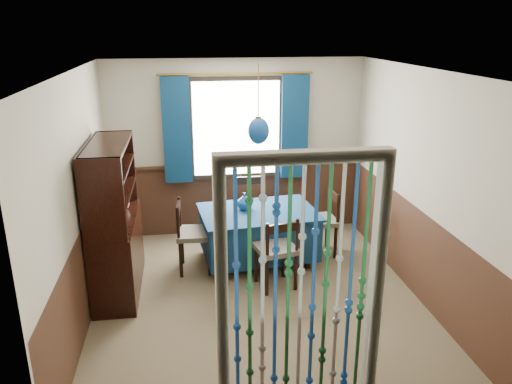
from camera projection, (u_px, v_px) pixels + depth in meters
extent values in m
plane|color=brown|center=(257.00, 298.00, 5.61)|extent=(4.00, 4.00, 0.00)
plane|color=silver|center=(258.00, 71.00, 4.81)|extent=(4.00, 4.00, 0.00)
plane|color=#C0B69D|center=(236.00, 149.00, 7.08)|extent=(3.60, 0.00, 3.60)
plane|color=#C0B69D|center=(303.00, 288.00, 3.33)|extent=(3.60, 0.00, 3.60)
plane|color=#C0B69D|center=(79.00, 202.00, 4.95)|extent=(0.00, 4.00, 4.00)
plane|color=#C0B69D|center=(420.00, 185.00, 5.46)|extent=(0.00, 4.00, 4.00)
plane|color=#402618|center=(237.00, 199.00, 7.31)|extent=(3.60, 0.00, 3.60)
plane|color=#402618|center=(299.00, 379.00, 3.59)|extent=(3.60, 0.00, 3.60)
plane|color=#402618|center=(88.00, 269.00, 5.19)|extent=(0.00, 4.00, 4.00)
plane|color=#402618|center=(412.00, 248.00, 5.70)|extent=(0.00, 4.00, 4.00)
cube|color=black|center=(236.00, 128.00, 6.94)|extent=(1.32, 0.12, 1.42)
cube|color=navy|center=(258.00, 233.00, 6.38)|extent=(1.47, 1.07, 0.54)
cube|color=navy|center=(258.00, 212.00, 6.28)|extent=(1.54, 1.14, 0.03)
cylinder|color=black|center=(220.00, 273.00, 6.03)|extent=(0.07, 0.07, 0.14)
cylinder|color=black|center=(308.00, 262.00, 6.29)|extent=(0.07, 0.07, 0.14)
cylinder|color=black|center=(211.00, 249.00, 6.66)|extent=(0.07, 0.07, 0.14)
cylinder|color=black|center=(291.00, 241.00, 6.92)|extent=(0.07, 0.07, 0.14)
cylinder|color=black|center=(267.00, 277.00, 5.60)|extent=(0.04, 0.04, 0.45)
cylinder|color=black|center=(296.00, 272.00, 5.72)|extent=(0.04, 0.04, 0.45)
cylinder|color=black|center=(256.00, 265.00, 5.90)|extent=(0.04, 0.04, 0.45)
cylinder|color=black|center=(284.00, 260.00, 6.02)|extent=(0.04, 0.04, 0.45)
cube|color=#5B5549|center=(276.00, 249.00, 5.73)|extent=(0.52, 0.50, 0.06)
cube|color=black|center=(283.00, 228.00, 5.47)|extent=(0.38, 0.12, 0.10)
cylinder|color=black|center=(267.00, 242.00, 5.45)|extent=(0.04, 0.04, 0.44)
cylinder|color=black|center=(297.00, 237.00, 5.57)|extent=(0.04, 0.04, 0.44)
cylinder|color=black|center=(262.00, 221.00, 7.16)|extent=(0.05, 0.05, 0.48)
cylinder|color=black|center=(235.00, 223.00, 7.11)|extent=(0.05, 0.05, 0.48)
cylinder|color=black|center=(266.00, 231.00, 6.81)|extent=(0.05, 0.05, 0.48)
cylinder|color=black|center=(238.00, 233.00, 6.76)|extent=(0.05, 0.05, 0.48)
cube|color=#5B5549|center=(250.00, 209.00, 6.87)|extent=(0.47, 0.45, 0.06)
cube|color=black|center=(248.00, 180.00, 6.94)|extent=(0.41, 0.04, 0.11)
cylinder|color=black|center=(262.00, 190.00, 7.02)|extent=(0.04, 0.04, 0.47)
cylinder|color=black|center=(235.00, 191.00, 6.96)|extent=(0.04, 0.04, 0.47)
cylinder|color=black|center=(182.00, 247.00, 6.36)|extent=(0.04, 0.04, 0.46)
cylinder|color=black|center=(181.00, 260.00, 6.02)|extent=(0.04, 0.04, 0.46)
cylinder|color=black|center=(209.00, 246.00, 6.39)|extent=(0.04, 0.04, 0.46)
cylinder|color=black|center=(210.00, 258.00, 6.05)|extent=(0.04, 0.04, 0.46)
cube|color=#5B5549|center=(195.00, 233.00, 6.12)|extent=(0.45, 0.47, 0.06)
cube|color=black|center=(178.00, 208.00, 6.00)|extent=(0.06, 0.39, 0.10)
cylinder|color=black|center=(180.00, 214.00, 6.22)|extent=(0.04, 0.04, 0.45)
cylinder|color=black|center=(178.00, 225.00, 5.87)|extent=(0.04, 0.04, 0.45)
cylinder|color=black|center=(335.00, 242.00, 6.51)|extent=(0.04, 0.04, 0.45)
cylinder|color=black|center=(327.00, 232.00, 6.84)|extent=(0.04, 0.04, 0.45)
cylinder|color=black|center=(311.00, 244.00, 6.45)|extent=(0.04, 0.04, 0.45)
cylinder|color=black|center=(303.00, 234.00, 6.78)|extent=(0.04, 0.04, 0.45)
cube|color=#5B5549|center=(320.00, 220.00, 6.57)|extent=(0.43, 0.45, 0.06)
cube|color=black|center=(334.00, 196.00, 6.49)|extent=(0.05, 0.38, 0.10)
cylinder|color=black|center=(338.00, 211.00, 6.37)|extent=(0.04, 0.04, 0.44)
cylinder|color=black|center=(329.00, 201.00, 6.70)|extent=(0.04, 0.04, 0.44)
cube|color=black|center=(118.00, 254.00, 5.69)|extent=(0.46, 1.33, 0.87)
cube|color=black|center=(103.00, 201.00, 4.82)|extent=(0.41, 0.05, 0.87)
cube|color=black|center=(117.00, 166.00, 6.00)|extent=(0.41, 0.05, 0.87)
cube|color=black|center=(107.00, 145.00, 5.28)|extent=(0.41, 1.33, 0.04)
cube|color=black|center=(91.00, 183.00, 5.38)|extent=(0.03, 1.31, 0.87)
cube|color=black|center=(115.00, 193.00, 5.46)|extent=(0.36, 1.25, 0.02)
cube|color=black|center=(112.00, 168.00, 5.36)|extent=(0.36, 1.25, 0.02)
cylinder|color=olive|center=(258.00, 98.00, 5.83)|extent=(0.01, 0.01, 0.78)
ellipsoid|color=navy|center=(258.00, 131.00, 5.95)|extent=(0.26, 0.26, 0.32)
cylinder|color=olive|center=(258.00, 118.00, 5.90)|extent=(0.08, 0.08, 0.03)
imported|color=navy|center=(245.00, 202.00, 6.32)|extent=(0.20, 0.20, 0.20)
imported|color=beige|center=(113.00, 198.00, 5.18)|extent=(0.24, 0.24, 0.06)
imported|color=beige|center=(121.00, 201.00, 5.80)|extent=(0.24, 0.24, 0.21)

